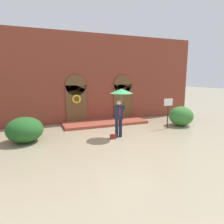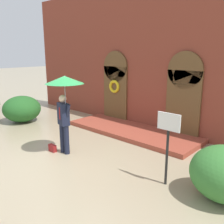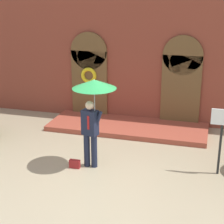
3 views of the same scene
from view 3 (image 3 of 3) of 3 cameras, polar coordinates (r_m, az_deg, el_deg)
ground_plane at (r=9.77m, az=-1.85°, el=-8.93°), size 80.00×80.00×0.00m
building_facade at (r=12.81m, az=3.68°, el=10.36°), size 14.00×2.30×5.60m
person_with_umbrella at (r=9.27m, az=-2.88°, el=2.29°), size 1.10×1.10×2.36m
handbag at (r=9.91m, az=-5.70°, el=-7.87°), size 0.28×0.12×0.22m
sign_post at (r=9.53m, az=16.36°, el=-2.79°), size 0.56×0.06×1.72m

